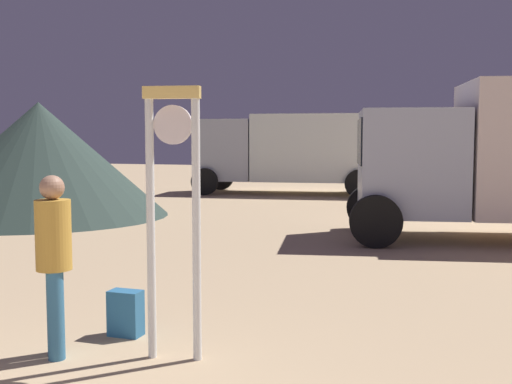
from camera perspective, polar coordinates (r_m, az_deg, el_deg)
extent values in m
cylinder|color=white|center=(5.17, -9.81, -3.53)|extent=(0.07, 0.07, 2.17)
cylinder|color=white|center=(5.06, -5.57, -3.66)|extent=(0.07, 0.07, 2.17)
cube|color=#FACF69|center=(5.07, -7.86, 9.18)|extent=(0.48, 0.16, 0.10)
cylinder|color=white|center=(5.08, -7.73, 6.22)|extent=(0.32, 0.10, 0.32)
cube|color=black|center=(5.11, -7.66, 6.21)|extent=(0.07, 0.02, 0.06)
cube|color=black|center=(5.11, -7.66, 6.21)|extent=(0.04, 0.02, 0.12)
cylinder|color=teal|center=(5.45, -18.14, -10.88)|extent=(0.14, 0.14, 0.75)
cylinder|color=teal|center=(5.59, -18.19, -10.48)|extent=(0.14, 0.14, 0.75)
cylinder|color=gold|center=(5.39, -18.35, -3.82)|extent=(0.30, 0.30, 0.59)
sphere|color=#A5795D|center=(5.34, -18.47, 0.40)|extent=(0.20, 0.20, 0.20)
cube|color=#2C6894|center=(5.96, -12.04, -10.97)|extent=(0.31, 0.18, 0.43)
cube|color=teal|center=(6.07, -11.49, -11.31)|extent=(0.21, 0.04, 0.19)
cube|color=#B0BCD1|center=(11.70, 14.14, 2.67)|extent=(2.19, 2.36, 1.93)
cube|color=black|center=(11.62, 9.64, 4.63)|extent=(0.36, 1.70, 0.85)
cylinder|color=black|center=(12.81, 10.44, -1.42)|extent=(0.93, 0.42, 0.90)
cylinder|color=black|center=(10.63, 11.09, -2.70)|extent=(0.93, 0.42, 0.90)
cube|color=white|center=(20.89, 6.74, 4.10)|extent=(5.27, 2.88, 2.24)
cube|color=#B2B8C3|center=(21.39, -2.40, 3.94)|extent=(1.95, 2.32, 2.09)
cube|color=black|center=(21.60, -4.61, 5.04)|extent=(0.27, 1.77, 0.92)
cylinder|color=black|center=(22.68, -3.28, 1.35)|extent=(0.93, 0.37, 0.90)
cylinder|color=black|center=(20.50, -4.80, 0.97)|extent=(0.93, 0.37, 0.90)
cylinder|color=black|center=(22.01, 9.68, 1.18)|extent=(0.93, 0.37, 0.90)
cylinder|color=black|center=(19.76, 9.56, 0.77)|extent=(0.93, 0.37, 0.90)
cone|color=#2B3C34|center=(15.52, -19.49, 2.86)|extent=(6.05, 6.05, 2.73)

